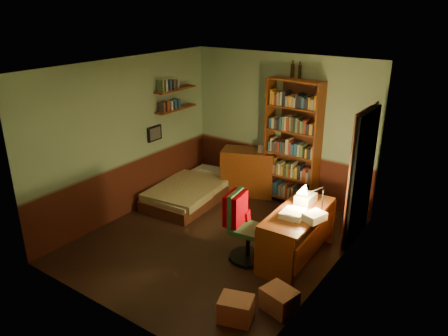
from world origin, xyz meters
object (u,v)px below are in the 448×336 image
Objects in this scene: mini_stereo at (267,147)px; bookshelf at (292,144)px; cardboard_box_a at (236,309)px; desk at (297,235)px; desk_lamp at (323,195)px; dresser at (248,172)px; office_chair at (248,231)px; cardboard_box_b at (279,300)px; bed at (193,185)px.

bookshelf is at bearing -23.05° from mini_stereo.
bookshelf is 5.88× the size of cardboard_box_a.
desk is 2.46× the size of desk_lamp.
dresser is 2.26m from office_chair.
dresser reaches higher than cardboard_box_a.
mini_stereo is at bearing 135.86° from desk_lamp.
office_chair is at bearing -84.97° from mini_stereo.
desk_lamp reaches higher than office_chair.
bed is at bearing 146.79° from cardboard_box_b.
desk_lamp is at bearing 24.56° from office_chair.
desk_lamp reaches higher than mini_stereo.
desk_lamp is (0.29, 0.10, 0.65)m from desk.
desk is at bearing -67.19° from mini_stereo.
mini_stereo is 2.30m from desk_lamp.
bookshelf reaches higher than office_chair.
dresser is 2.53m from desk_lamp.
mini_stereo is at bearing 114.52° from cardboard_box_a.
office_chair reaches higher than desk.
desk_lamp is (2.02, -1.40, 0.59)m from dresser.
bed is 2.52m from desk.
mini_stereo reaches higher than cardboard_box_a.
cardboard_box_b is (2.75, -1.80, -0.14)m from bed.
desk is (1.44, -1.62, -0.56)m from mini_stereo.
bed is at bearing 137.36° from cardboard_box_a.
bookshelf is at bearing 114.76° from cardboard_box_b.
desk_lamp is at bearing 92.18° from cardboard_box_b.
dresser is 2.56× the size of cardboard_box_a.
bed is 1.51m from mini_stereo.
cardboard_box_b is (1.77, -2.74, -0.79)m from mini_stereo.
cardboard_box_b is (0.87, -0.70, -0.31)m from office_chair.
desk_lamp reaches higher than cardboard_box_a.
bed is at bearing -151.67° from dresser.
bed is 2.86m from desk_lamp.
dresser reaches higher than cardboard_box_b.
dresser is at bearing -169.96° from bookshelf.
desk reaches higher than bed.
cardboard_box_b is at bearing -75.59° from desk.
bed is at bearing 161.91° from desk.
cardboard_box_b is at bearing -46.10° from office_chair.
dresser is at bearing 46.66° from bed.
cardboard_box_a is (1.75, -3.05, -0.29)m from dresser.
bed is at bearing -155.05° from mini_stereo.
bed reaches higher than cardboard_box_b.
desk_lamp is 1.13m from office_chair.
desk is (0.91, -1.58, -0.74)m from bookshelf.
office_chair is at bearing -75.34° from bookshelf.
desk reaches higher than cardboard_box_b.
bed is 4.88× the size of cardboard_box_a.
desk is 1.18m from cardboard_box_b.
mini_stereo is at bearing 106.24° from office_chair.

